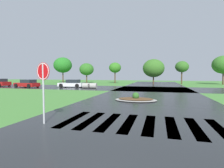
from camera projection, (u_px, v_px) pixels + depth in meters
asphalt_roadway at (147, 104)px, 12.46m from camera, size 10.58×80.00×0.01m
asphalt_cross_road at (153, 89)px, 25.89m from camera, size 90.00×9.52×0.01m
crosswalk_stripes at (139, 123)px, 7.67m from camera, size 6.75×3.20×0.01m
stop_sign at (43, 78)px, 7.52m from camera, size 0.74×0.22×2.66m
median_island at (136, 99)px, 14.39m from camera, size 3.43×2.33×0.68m
car_blue_compact at (27, 84)px, 28.84m from camera, size 4.30×2.42×1.30m
car_white_sedan at (72, 84)px, 29.12m from camera, size 4.21×2.26×1.28m
drainage_pipe_stack at (90, 86)px, 26.81m from camera, size 2.23×0.89×0.82m
background_treeline at (133, 67)px, 40.38m from camera, size 41.24×5.51×6.48m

